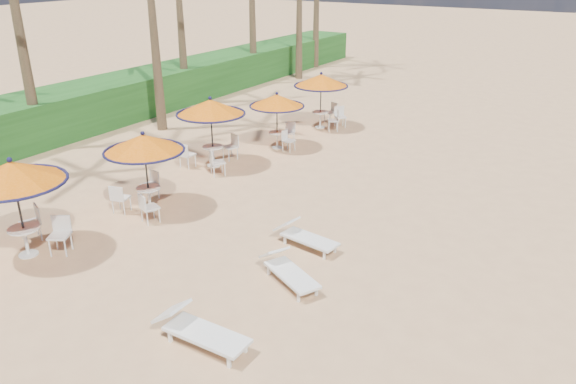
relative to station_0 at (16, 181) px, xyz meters
name	(u,v)px	position (x,y,z in m)	size (l,w,h in m)	color
ground	(203,310)	(5.31, 0.40, -2.00)	(160.00, 160.00, 0.00)	tan
scrub_hedge	(132,94)	(-8.19, 11.40, -1.10)	(3.00, 40.00, 1.80)	#194716
station_0	(16,181)	(0.00, 0.00, 0.00)	(2.51, 2.51, 2.62)	black
station_1	(143,153)	(0.60, 3.57, -0.22)	(2.34, 2.34, 2.44)	black
station_2	(211,116)	(-0.16, 7.56, -0.14)	(2.44, 2.45, 2.55)	black
station_3	(278,106)	(0.70, 10.58, -0.29)	(2.14, 2.21, 2.23)	black
station_4	(323,87)	(0.80, 14.03, -0.20)	(2.35, 2.48, 2.46)	black
lounger_near	(198,329)	(5.98, -0.51, -1.66)	(2.04, 0.65, 0.73)	silver
lounger_mid	(287,269)	(6.24, 2.35, -1.68)	(1.94, 1.37, 0.67)	silver
lounger_far	(304,235)	(5.69, 4.04, -1.69)	(1.87, 0.81, 0.65)	silver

